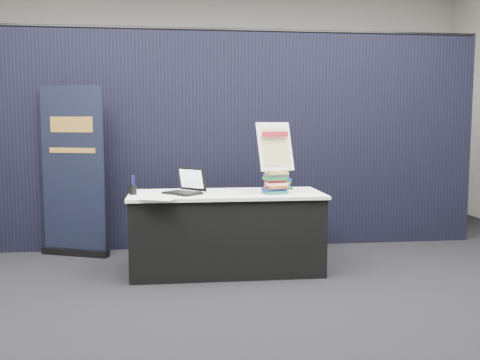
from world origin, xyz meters
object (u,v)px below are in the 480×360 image
at_px(info_sign, 275,147).
at_px(stacking_chair, 294,204).
at_px(book_stack_tall, 275,182).
at_px(pullup_banner, 73,181).
at_px(book_stack_short, 279,184).
at_px(display_table, 226,232).
at_px(laptop, 182,188).

xyz_separation_m(info_sign, stacking_chair, (0.40, 0.96, -0.69)).
bearing_deg(info_sign, book_stack_tall, -108.56).
xyz_separation_m(book_stack_tall, pullup_banner, (-1.98, 0.92, -0.06)).
relative_size(book_stack_short, info_sign, 0.50).
xyz_separation_m(display_table, stacking_chair, (0.85, 0.88, 0.12)).
bearing_deg(laptop, info_sign, 38.78).
relative_size(display_table, laptop, 4.23).
relative_size(book_stack_short, stacking_chair, 0.26).
distance_m(laptop, book_stack_short, 0.98).
height_order(display_table, book_stack_tall, book_stack_tall).
relative_size(book_stack_tall, info_sign, 0.45).
distance_m(book_stack_tall, pullup_banner, 2.19).
height_order(book_stack_tall, pullup_banner, pullup_banner).
distance_m(book_stack_short, stacking_chair, 0.80).
height_order(display_table, pullup_banner, pullup_banner).
relative_size(laptop, book_stack_short, 1.84).
height_order(display_table, info_sign, info_sign).
bearing_deg(laptop, book_stack_tall, 36.75).
relative_size(laptop, book_stack_tall, 2.02).
xyz_separation_m(laptop, stacking_chair, (1.25, 0.89, -0.32)).
bearing_deg(laptop, pullup_banner, -173.52).
height_order(info_sign, pullup_banner, pullup_banner).
bearing_deg(stacking_chair, display_table, -137.30).
height_order(pullup_banner, stacking_chair, pullup_banner).
bearing_deg(display_table, laptop, -177.51).
xyz_separation_m(laptop, book_stack_tall, (0.86, -0.09, 0.05)).
bearing_deg(book_stack_short, info_sign, -109.08).
distance_m(info_sign, pullup_banner, 2.21).
relative_size(laptop, stacking_chair, 0.48).
bearing_deg(stacking_chair, book_stack_tall, -115.33).
bearing_deg(stacking_chair, pullup_banner, 178.17).
height_order(display_table, stacking_chair, stacking_chair).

